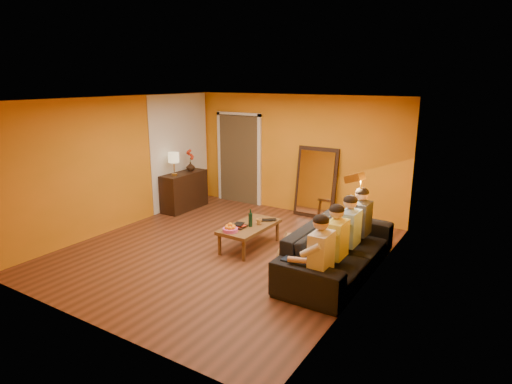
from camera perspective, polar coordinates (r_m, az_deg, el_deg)
The scene contains 27 objects.
room_shell at distance 7.48m, azimuth -2.80°, elevation 2.37°, with size 5.00×5.50×2.60m.
white_accent at distance 10.07m, azimuth -10.05°, elevation 5.40°, with size 0.02×1.90×2.58m, color white.
doorway_recess at distance 10.36m, azimuth -1.91°, elevation 4.47°, with size 1.06×0.30×2.10m, color #3F2D19.
door_jamb_left at distance 10.58m, azimuth -4.85°, elevation 4.66°, with size 0.08×0.06×2.20m, color white.
door_jamb_right at distance 9.95m, azimuth 0.45°, elevation 4.06°, with size 0.08×0.06×2.20m, color white.
door_header at distance 10.12m, azimuth -2.34°, elevation 10.34°, with size 1.22×0.06×0.08m, color white.
mirror_frame at distance 9.28m, azimuth 8.01°, elevation 1.27°, with size 0.92×0.06×1.52m, color black.
mirror_glass at distance 9.24m, azimuth 7.91°, elevation 1.22°, with size 0.78×0.02×1.36m, color white.
sideboard at distance 9.94m, azimuth -9.54°, elevation 0.14°, with size 0.44×1.18×0.85m, color black.
table_lamp at distance 9.58m, azimuth -10.89°, elevation 3.69°, with size 0.24×0.24×0.51m, color beige, non-canonical shape.
sofa at distance 6.78m, azimuth 10.95°, elevation -7.43°, with size 1.01×2.59×0.76m, color black.
coffee_table at distance 7.63m, azimuth -0.85°, elevation -5.92°, with size 0.62×1.22×0.42m, color brown, non-canonical shape.
floor_lamp at distance 7.17m, azimuth 13.59°, elevation -3.41°, with size 0.30×0.24×1.44m, color gold, non-canonical shape.
dog at distance 6.64m, azimuth 4.27°, elevation -8.21°, with size 0.35×0.54×0.64m, color olive, non-canonical shape.
person_far_left at distance 5.78m, azimuth 8.65°, elevation -8.84°, with size 0.70×0.44×1.22m, color silver, non-canonical shape.
person_mid_left at distance 6.26m, azimuth 10.67°, elevation -7.06°, with size 0.70×0.44×1.22m, color #E1D04B, non-canonical shape.
person_mid_right at distance 6.74m, azimuth 12.39°, elevation -5.52°, with size 0.70×0.44×1.22m, color #83A4CA, non-canonical shape.
person_far_right at distance 7.24m, azimuth 13.87°, elevation -4.19°, with size 0.70×0.44×1.22m, color #34353A, non-canonical shape.
fruit_bowl at distance 7.23m, azimuth -3.46°, elevation -4.69°, with size 0.26×0.26×0.16m, color #DC4D9C, non-canonical shape.
wine_bottle at distance 7.44m, azimuth -0.75°, elevation -3.48°, with size 0.07×0.07×0.31m, color black.
tumbler at distance 7.58m, azimuth 0.40°, elevation -3.97°, with size 0.11×0.11×0.10m, color #B27F3F.
laptop at distance 7.75m, azimuth 1.66°, elevation -3.85°, with size 0.31×0.20×0.02m, color black.
book_lower at distance 7.49m, azimuth -2.85°, elevation -4.52°, with size 0.20×0.27×0.03m, color black.
book_mid at distance 7.49m, azimuth -2.74°, elevation -4.36°, with size 0.18×0.24×0.02m, color red.
book_upper at distance 7.47m, azimuth -2.90°, elevation -4.25°, with size 0.16×0.21×0.02m, color black.
vase at distance 10.01m, azimuth -8.72°, elevation 3.38°, with size 0.20×0.20×0.21m, color black.
flowers at distance 9.96m, azimuth -8.79°, elevation 4.91°, with size 0.17×0.17×0.51m, color red, non-canonical shape.
Camera 1 is at (4.16, -5.64, 2.92)m, focal length 30.00 mm.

